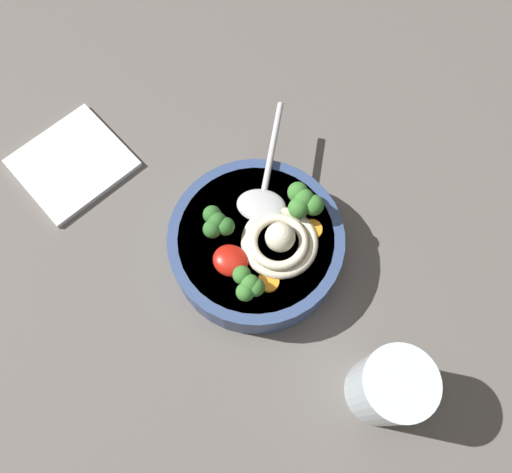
% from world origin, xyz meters
% --- Properties ---
extents(table_slab, '(1.24, 1.24, 0.03)m').
position_xyz_m(table_slab, '(0.00, 0.00, 0.01)').
color(table_slab, '#5B5651').
rests_on(table_slab, ground).
extents(soup_bowl, '(0.21, 0.21, 0.06)m').
position_xyz_m(soup_bowl, '(-0.03, 0.03, 0.06)').
color(soup_bowl, '#334775').
rests_on(soup_bowl, table_slab).
extents(noodle_pile, '(0.10, 0.10, 0.04)m').
position_xyz_m(noodle_pile, '(0.00, 0.04, 0.10)').
color(noodle_pile, beige).
rests_on(noodle_pile, soup_bowl).
extents(soup_spoon, '(0.09, 0.17, 0.02)m').
position_xyz_m(soup_spoon, '(-0.05, 0.08, 0.09)').
color(soup_spoon, '#B7B7BC').
rests_on(soup_spoon, soup_bowl).
extents(chili_sauce_dollop, '(0.04, 0.04, 0.02)m').
position_xyz_m(chili_sauce_dollop, '(-0.04, -0.01, 0.09)').
color(chili_sauce_dollop, '#B2190F').
rests_on(chili_sauce_dollop, soup_bowl).
extents(broccoli_floret_beside_noodles, '(0.05, 0.04, 0.04)m').
position_xyz_m(broccoli_floret_beside_noodles, '(0.00, 0.09, 0.11)').
color(broccoli_floret_beside_noodles, '#7A9E60').
rests_on(broccoli_floret_beside_noodles, soup_bowl).
extents(broccoli_floret_front, '(0.04, 0.04, 0.03)m').
position_xyz_m(broccoli_floret_front, '(-0.00, -0.03, 0.11)').
color(broccoli_floret_front, '#7A9E60').
rests_on(broccoli_floret_front, soup_bowl).
extents(broccoli_floret_left, '(0.04, 0.04, 0.03)m').
position_xyz_m(broccoli_floret_left, '(-0.07, 0.02, 0.11)').
color(broccoli_floret_left, '#7A9E60').
rests_on(broccoli_floret_left, soup_bowl).
extents(carrot_slice_right, '(0.02, 0.02, 0.01)m').
position_xyz_m(carrot_slice_right, '(0.00, 0.06, 0.09)').
color(carrot_slice_right, orange).
rests_on(carrot_slice_right, soup_bowl).
extents(carrot_slice_far, '(0.02, 0.02, 0.01)m').
position_xyz_m(carrot_slice_far, '(0.01, -0.01, 0.09)').
color(carrot_slice_far, orange).
rests_on(carrot_slice_far, soup_bowl).
extents(carrot_slice_beside_chili, '(0.02, 0.02, 0.01)m').
position_xyz_m(carrot_slice_beside_chili, '(0.02, 0.07, 0.09)').
color(carrot_slice_beside_chili, orange).
rests_on(carrot_slice_beside_chili, soup_bowl).
extents(drinking_glass, '(0.08, 0.08, 0.11)m').
position_xyz_m(drinking_glass, '(0.18, -0.04, 0.08)').
color(drinking_glass, silver).
rests_on(drinking_glass, table_slab).
extents(folded_napkin, '(0.17, 0.17, 0.01)m').
position_xyz_m(folded_napkin, '(-0.31, 0.01, 0.03)').
color(folded_napkin, white).
rests_on(folded_napkin, table_slab).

